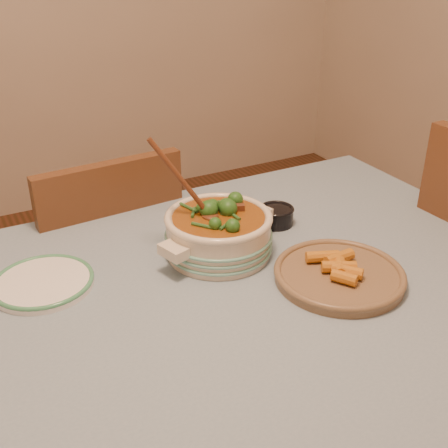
# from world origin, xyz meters

# --- Properties ---
(dining_table) EXTENTS (1.68, 1.08, 0.76)m
(dining_table) POSITION_xyz_m (0.00, 0.00, 0.66)
(dining_table) COLOR brown
(dining_table) RESTS_ON floor
(stew_casserole) EXTENTS (0.33, 0.31, 0.31)m
(stew_casserole) POSITION_xyz_m (0.12, 0.16, 0.82)
(stew_casserole) COLOR beige
(stew_casserole) RESTS_ON dining_table
(white_plate) EXTENTS (0.27, 0.27, 0.02)m
(white_plate) POSITION_xyz_m (-0.29, 0.21, 0.77)
(white_plate) COLOR white
(white_plate) RESTS_ON dining_table
(condiment_bowl) EXTENTS (0.11, 0.11, 0.05)m
(condiment_bowl) POSITION_xyz_m (0.33, 0.22, 0.78)
(condiment_bowl) COLOR black
(condiment_bowl) RESTS_ON dining_table
(fried_plate) EXTENTS (0.35, 0.35, 0.05)m
(fried_plate) POSITION_xyz_m (0.30, -0.08, 0.78)
(fried_plate) COLOR #856549
(fried_plate) RESTS_ON dining_table
(chair_far) EXTENTS (0.45, 0.45, 0.90)m
(chair_far) POSITION_xyz_m (-0.05, 0.61, 0.51)
(chair_far) COLOR brown
(chair_far) RESTS_ON floor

